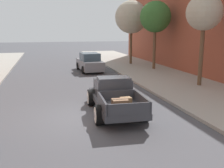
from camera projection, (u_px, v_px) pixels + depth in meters
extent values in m
plane|color=#47474C|center=(83.00, 116.00, 11.24)|extent=(140.00, 140.00, 0.00)
cube|color=#333338|center=(115.00, 101.00, 11.56)|extent=(2.05, 5.00, 0.24)
cube|color=#333338|center=(113.00, 88.00, 11.79)|extent=(1.62, 1.19, 0.80)
cube|color=#333338|center=(114.00, 78.00, 11.65)|extent=(1.49, 1.02, 0.12)
cube|color=#3D4C5B|center=(111.00, 82.00, 12.30)|extent=(1.33, 0.12, 0.44)
cube|color=#333338|center=(108.00, 85.00, 13.07)|extent=(1.41, 1.58, 0.52)
cube|color=silver|center=(106.00, 82.00, 13.84)|extent=(0.68, 0.14, 0.47)
cube|color=#333338|center=(122.00, 107.00, 10.19)|extent=(1.81, 2.20, 0.04)
cube|color=#333338|center=(102.00, 103.00, 9.99)|extent=(0.21, 2.10, 0.44)
cube|color=#333338|center=(142.00, 101.00, 10.30)|extent=(0.21, 2.10, 0.44)
cube|color=#333338|center=(129.00, 109.00, 9.18)|extent=(1.62, 0.18, 0.44)
cube|color=#333338|center=(117.00, 95.00, 11.11)|extent=(1.62, 0.18, 0.44)
cylinder|color=black|center=(92.00, 97.00, 12.71)|extent=(0.41, 0.82, 0.80)
cylinder|color=silver|center=(88.00, 98.00, 12.68)|extent=(0.05, 0.66, 0.66)
cylinder|color=silver|center=(88.00, 98.00, 12.67)|extent=(0.03, 0.24, 0.24)
cylinder|color=black|center=(127.00, 96.00, 13.06)|extent=(0.41, 0.82, 0.80)
cylinder|color=silver|center=(130.00, 95.00, 13.09)|extent=(0.05, 0.66, 0.66)
cylinder|color=silver|center=(130.00, 95.00, 13.10)|extent=(0.03, 0.24, 0.24)
cylinder|color=black|center=(100.00, 115.00, 10.13)|extent=(0.41, 0.82, 0.80)
cylinder|color=silver|center=(95.00, 115.00, 10.09)|extent=(0.05, 0.66, 0.66)
cylinder|color=silver|center=(95.00, 115.00, 10.09)|extent=(0.03, 0.24, 0.24)
cylinder|color=black|center=(143.00, 112.00, 10.47)|extent=(0.41, 0.82, 0.80)
cylinder|color=silver|center=(148.00, 112.00, 10.51)|extent=(0.05, 0.66, 0.66)
cylinder|color=silver|center=(148.00, 112.00, 10.51)|extent=(0.03, 0.24, 0.24)
cube|color=brown|center=(120.00, 104.00, 9.78)|extent=(0.63, 0.48, 0.40)
cube|color=#3D2D1E|center=(120.00, 104.00, 9.78)|extent=(0.62, 0.09, 0.42)
cube|color=olive|center=(126.00, 101.00, 10.49)|extent=(0.46, 0.35, 0.28)
cube|color=slate|center=(90.00, 64.00, 23.18)|extent=(1.91, 4.37, 0.80)
cube|color=#384C5B|center=(90.00, 57.00, 22.89)|extent=(1.61, 2.07, 0.64)
cylinder|color=black|center=(78.00, 66.00, 24.20)|extent=(0.25, 0.67, 0.66)
cylinder|color=black|center=(95.00, 65.00, 24.68)|extent=(0.25, 0.67, 0.66)
cylinder|color=black|center=(83.00, 70.00, 21.79)|extent=(0.25, 0.67, 0.66)
cylinder|color=black|center=(102.00, 69.00, 22.27)|extent=(0.25, 0.67, 0.66)
cylinder|color=brown|center=(201.00, 56.00, 16.35)|extent=(0.26, 0.26, 3.74)
sphere|color=#ADA893|center=(204.00, 12.00, 15.79)|extent=(2.22, 2.22, 2.22)
cylinder|color=brown|center=(154.00, 49.00, 23.47)|extent=(0.26, 0.26, 3.61)
sphere|color=#33662D|center=(155.00, 17.00, 22.88)|extent=(2.77, 2.77, 2.77)
cylinder|color=brown|center=(131.00, 47.00, 26.97)|extent=(0.26, 0.26, 3.54)
sphere|color=#ADA893|center=(131.00, 17.00, 26.35)|extent=(3.33, 3.33, 3.33)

